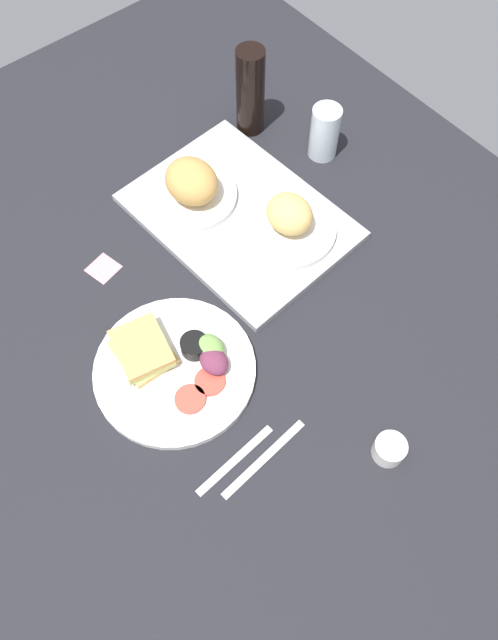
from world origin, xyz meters
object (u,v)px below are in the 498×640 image
espresso_cup (389,449)px  knife (264,459)px  drinking_glass (325,132)px  fork (235,460)px  soda_bottle (250,91)px  bread_plate_far (289,221)px  serving_tray (239,216)px  plate_with_salad (174,365)px  bread_plate_near (191,186)px  sticky_note (103,268)px

espresso_cup → knife: bearing=-126.7°
espresso_cup → drinking_glass: bearing=146.4°
espresso_cup → fork: 26.55cm
drinking_glass → soda_bottle: (-16.67, -7.35, 4.14)cm
bread_plate_far → soda_bottle: (-29.00, 13.86, 5.83)cm
serving_tray → drinking_glass: 27.09cm
serving_tray → knife: serving_tray is taller
drinking_glass → fork: (42.78, -60.21, -5.98)cm
plate_with_salad → drinking_glass: 62.06cm
knife → espresso_cup: bearing=-40.7°
fork → espresso_cup: bearing=-40.2°
espresso_cup → knife: espresso_cup is taller
plate_with_salad → espresso_cup: 41.06cm
plate_with_salad → drinking_glass: bearing=111.0°
bread_plate_near → plate_with_salad: bearing=-42.1°
knife → bread_plate_near: bearing=60.8°
bread_plate_near → bread_plate_far: (19.39, 10.18, -0.92)cm
bread_plate_near → knife: bread_plate_near is taller
sticky_note → espresso_cup: bearing=14.8°
espresso_cup → sticky_note: 66.04cm
bread_plate_far → drinking_glass: (-12.32, 21.21, 1.69)cm
espresso_cup → plate_with_salad: bearing=-152.7°
soda_bottle → sticky_note: (11.48, -48.49, -10.31)cm
soda_bottle → plate_with_salad: bearing=-52.4°
bread_plate_far → serving_tray: bearing=-152.0°
bread_plate_near → sticky_note: size_ratio=3.50×
soda_bottle → fork: 80.19cm
bread_plate_near → drinking_glass: drinking_glass is taller
serving_tray → bread_plate_far: bearing=28.0°
bread_plate_far → plate_with_salad: size_ratio=0.66×
knife → serving_tray: bearing=51.4°
plate_with_salad → knife: plate_with_salad is taller
bread_plate_near → soda_bottle: size_ratio=0.95×
serving_tray → fork: (40.25, -33.79, -0.55)cm
bread_plate_near → espresso_cup: 66.21cm
bread_plate_far → espresso_cup: size_ratio=3.56×
bread_plate_far → plate_with_salad: bread_plate_far is taller
sticky_note → bread_plate_far: bearing=63.2°
bread_plate_far → soda_bottle: bearing=154.5°
serving_tray → espresso_cup: 57.49cm
plate_with_salad → sticky_note: size_ratio=5.36×
drinking_glass → plate_with_salad: bearing=-69.0°
drinking_glass → fork: drinking_glass is taller
espresso_cup → knife: size_ratio=0.29×
serving_tray → bread_plate_far: size_ratio=2.26×
fork → knife: 5.00cm
bread_plate_far → drinking_glass: bearing=120.2°
fork → sticky_note: fork is taller
serving_tray → fork: 52.55cm
plate_with_salad → espresso_cup: plate_with_salad is taller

